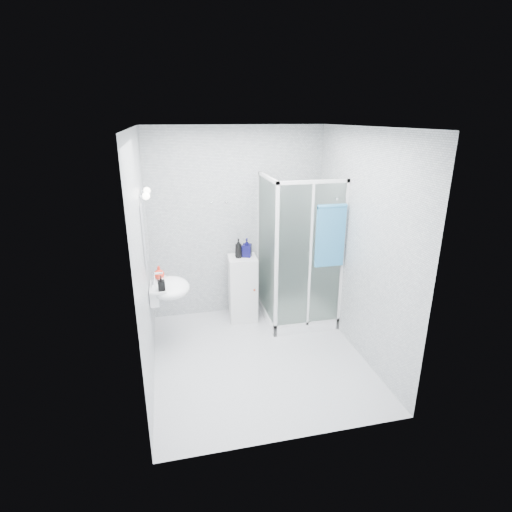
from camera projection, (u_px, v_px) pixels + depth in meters
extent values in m
cube|color=silver|center=(259.00, 254.00, 4.29)|extent=(2.40, 2.60, 2.60)
cube|color=silver|center=(259.00, 357.00, 4.72)|extent=(2.40, 2.60, 0.01)
cube|color=white|center=(259.00, 127.00, 3.86)|extent=(2.40, 2.60, 0.01)
cube|color=white|center=(296.00, 314.00, 5.64)|extent=(0.90, 0.90, 0.12)
cube|color=silver|center=(268.00, 178.00, 4.92)|extent=(0.04, 0.90, 0.04)
cube|color=silver|center=(314.00, 182.00, 4.61)|extent=(0.90, 0.04, 0.04)
cube|color=silver|center=(276.00, 264.00, 4.84)|extent=(0.04, 0.04, 2.00)
cube|color=white|center=(267.00, 250.00, 5.22)|extent=(0.02, 0.82, 1.84)
cube|color=white|center=(310.00, 259.00, 4.91)|extent=(0.82, 0.02, 1.84)
cube|color=silver|center=(310.00, 258.00, 4.92)|extent=(0.03, 0.04, 1.84)
cylinder|color=silver|center=(290.00, 218.00, 5.57)|extent=(0.02, 0.02, 1.00)
cylinder|color=silver|center=(292.00, 185.00, 5.39)|extent=(0.09, 0.05, 0.09)
cylinder|color=silver|center=(293.00, 238.00, 5.71)|extent=(0.12, 0.04, 0.12)
cylinder|color=silver|center=(336.00, 199.00, 4.70)|extent=(0.03, 0.05, 0.03)
cube|color=white|center=(155.00, 293.00, 4.65)|extent=(0.10, 0.40, 0.18)
ellipsoid|color=white|center=(170.00, 288.00, 4.67)|extent=(0.46, 0.56, 0.20)
cube|color=white|center=(159.00, 285.00, 4.63)|extent=(0.16, 0.50, 0.02)
cylinder|color=silver|center=(153.00, 279.00, 4.59)|extent=(0.04, 0.04, 0.16)
cylinder|color=silver|center=(157.00, 273.00, 4.58)|extent=(0.12, 0.02, 0.02)
cube|color=white|center=(145.00, 231.00, 4.39)|extent=(0.02, 0.60, 0.70)
cylinder|color=silver|center=(142.00, 196.00, 4.10)|extent=(0.05, 0.04, 0.04)
sphere|color=white|center=(146.00, 196.00, 4.11)|extent=(0.08, 0.08, 0.08)
cylinder|color=silver|center=(143.00, 191.00, 4.40)|extent=(0.05, 0.04, 0.04)
sphere|color=white|center=(147.00, 191.00, 4.41)|extent=(0.08, 0.08, 0.08)
cylinder|color=silver|center=(211.00, 202.00, 5.28)|extent=(0.02, 0.04, 0.02)
sphere|color=silver|center=(211.00, 203.00, 5.26)|extent=(0.03, 0.03, 0.03)
cylinder|color=silver|center=(226.00, 202.00, 5.32)|extent=(0.02, 0.04, 0.02)
sphere|color=silver|center=(226.00, 202.00, 5.30)|extent=(0.03, 0.03, 0.03)
cube|color=silver|center=(243.00, 288.00, 5.51)|extent=(0.40, 0.40, 0.91)
cube|color=silver|center=(245.00, 294.00, 5.34)|extent=(0.34, 0.03, 0.77)
sphere|color=#B83C1A|center=(254.00, 290.00, 5.34)|extent=(0.03, 0.03, 0.03)
cube|color=teal|center=(330.00, 237.00, 4.83)|extent=(0.36, 0.04, 0.75)
cylinder|color=teal|center=(332.00, 206.00, 4.70)|extent=(0.36, 0.05, 0.05)
imported|color=black|center=(239.00, 248.00, 5.30)|extent=(0.10, 0.10, 0.26)
imported|color=#0C0A41|center=(247.00, 248.00, 5.34)|extent=(0.15, 0.15, 0.26)
imported|color=red|center=(159.00, 272.00, 4.74)|extent=(0.15, 0.15, 0.16)
imported|color=black|center=(161.00, 283.00, 4.42)|extent=(0.08, 0.08, 0.17)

